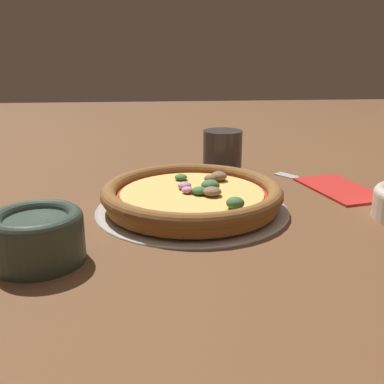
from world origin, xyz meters
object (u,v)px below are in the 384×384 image
fork (311,181)px  drinking_cup (222,152)px  pizza (192,195)px  napkin (340,188)px  pizza_tray (192,208)px  bowl_near (37,235)px

fork → drinking_cup: bearing=26.0°
pizza → napkin: bearing=-74.3°
pizza → fork: 0.27m
pizza_tray → fork: bearing=-61.2°
bowl_near → drinking_cup: (0.37, -0.27, 0.01)m
pizza_tray → pizza: pizza is taller
napkin → fork: size_ratio=1.17×
bowl_near → fork: 0.52m
fork → pizza_tray: bearing=81.1°
pizza_tray → bowl_near: size_ratio=2.80×
pizza → fork: size_ratio=1.81×
drinking_cup → fork: (-0.08, -0.16, -0.04)m
pizza → bowl_near: 0.25m
pizza_tray → pizza: (-0.00, -0.00, 0.02)m
drinking_cup → pizza_tray: bearing=159.1°
pizza_tray → pizza: size_ratio=1.07×
drinking_cup → napkin: bearing=-124.9°
drinking_cup → fork: size_ratio=0.56×
bowl_near → drinking_cup: size_ratio=1.24×
pizza → napkin: size_ratio=1.54×
pizza_tray → napkin: 0.28m
bowl_near → fork: bowl_near is taller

